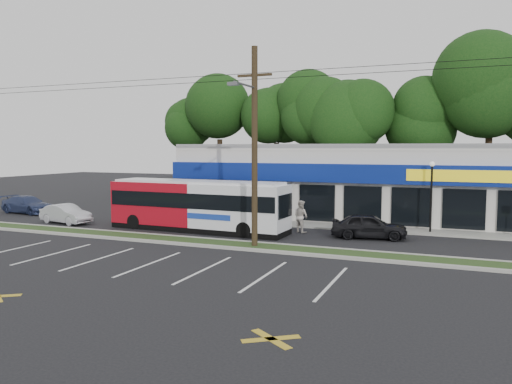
{
  "coord_description": "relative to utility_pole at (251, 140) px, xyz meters",
  "views": [
    {
      "loc": [
        12.48,
        -22.01,
        5.07
      ],
      "look_at": [
        1.44,
        5.0,
        2.45
      ],
      "focal_mm": 35.0,
      "sensor_mm": 36.0,
      "label": 1
    }
  ],
  "objects": [
    {
      "name": "ground",
      "position": [
        -2.83,
        -0.93,
        -5.41
      ],
      "size": [
        120.0,
        120.0,
        0.0
      ],
      "primitive_type": "plane",
      "color": "black",
      "rests_on": "ground"
    },
    {
      "name": "grass_strip",
      "position": [
        -2.83,
        0.07,
        -5.35
      ],
      "size": [
        40.0,
        1.6,
        0.12
      ],
      "primitive_type": "cube",
      "color": "#203917",
      "rests_on": "ground"
    },
    {
      "name": "curb_south",
      "position": [
        -2.83,
        -0.78,
        -5.34
      ],
      "size": [
        40.0,
        0.25,
        0.14
      ],
      "primitive_type": "cube",
      "color": "#9E9E93",
      "rests_on": "ground"
    },
    {
      "name": "curb_north",
      "position": [
        -2.83,
        0.92,
        -5.34
      ],
      "size": [
        40.0,
        0.25,
        0.14
      ],
      "primitive_type": "cube",
      "color": "#9E9E93",
      "rests_on": "ground"
    },
    {
      "name": "sidewalk",
      "position": [
        2.17,
        8.07,
        -5.36
      ],
      "size": [
        32.0,
        2.2,
        0.1
      ],
      "primitive_type": "cube",
      "color": "#9E9E93",
      "rests_on": "ground"
    },
    {
      "name": "strip_mall",
      "position": [
        2.67,
        14.99,
        -2.76
      ],
      "size": [
        25.0,
        12.55,
        5.3
      ],
      "color": "silver",
      "rests_on": "ground"
    },
    {
      "name": "utility_pole",
      "position": [
        0.0,
        0.0,
        0.0
      ],
      "size": [
        50.0,
        2.77,
        10.0
      ],
      "color": "black",
      "rests_on": "ground"
    },
    {
      "name": "lamp_post",
      "position": [
        8.17,
        7.87,
        -2.74
      ],
      "size": [
        0.3,
        0.3,
        4.25
      ],
      "color": "black",
      "rests_on": "ground"
    },
    {
      "name": "tree_line",
      "position": [
        1.17,
        25.07,
        3.0
      ],
      "size": [
        46.76,
        6.76,
        11.83
      ],
      "color": "black",
      "rests_on": "ground"
    },
    {
      "name": "metrobus",
      "position": [
        -5.01,
        3.57,
        -3.79
      ],
      "size": [
        11.45,
        2.8,
        3.06
      ],
      "rotation": [
        0.0,
        0.0,
        -0.03
      ],
      "color": "#A50C1A",
      "rests_on": "ground"
    },
    {
      "name": "car_dark",
      "position": [
        5.09,
        4.87,
        -4.71
      ],
      "size": [
        4.35,
        2.32,
        1.41
      ],
      "primitive_type": "imported",
      "rotation": [
        0.0,
        0.0,
        1.73
      ],
      "color": "black",
      "rests_on": "ground"
    },
    {
      "name": "car_silver",
      "position": [
        -14.58,
        2.78,
        -4.77
      ],
      "size": [
        4.05,
        1.97,
        1.28
      ],
      "primitive_type": "imported",
      "rotation": [
        0.0,
        0.0,
        1.41
      ],
      "color": "#B9BAC1",
      "rests_on": "ground"
    },
    {
      "name": "car_blue",
      "position": [
        -21.1,
        5.71,
        -4.75
      ],
      "size": [
        4.78,
        2.36,
        1.34
      ],
      "primitive_type": "imported",
      "rotation": [
        0.0,
        0.0,
        1.46
      ],
      "color": "navy",
      "rests_on": "ground"
    },
    {
      "name": "pedestrian_a",
      "position": [
        -0.83,
        5.77,
        -4.43
      ],
      "size": [
        0.75,
        0.52,
        1.97
      ],
      "primitive_type": "imported",
      "rotation": [
        0.0,
        0.0,
        3.21
      ],
      "color": "silver",
      "rests_on": "ground"
    },
    {
      "name": "pedestrian_b",
      "position": [
        0.98,
        5.37,
        -4.45
      ],
      "size": [
        1.17,
        1.09,
        1.92
      ],
      "primitive_type": "imported",
      "rotation": [
        0.0,
        0.0,
        2.63
      ],
      "color": "#B8B0A5",
      "rests_on": "ground"
    }
  ]
}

